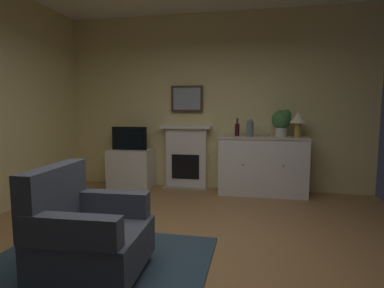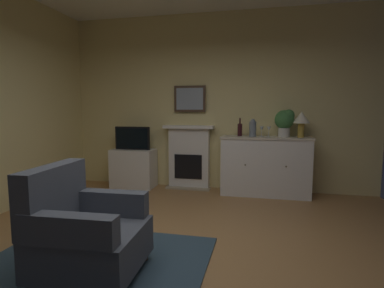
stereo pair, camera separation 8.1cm
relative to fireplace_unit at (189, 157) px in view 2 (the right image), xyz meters
The scene contains 15 objects.
ground_plane 2.74m from the fireplace_unit, 80.35° to the right, with size 5.26×5.58×0.10m, color #9E7042.
wall_rear 1.05m from the fireplace_unit, 15.93° to the left, with size 5.26×0.06×2.99m, color #EAD68C.
area_rug 3.11m from the fireplace_unit, 93.93° to the right, with size 1.98×1.99×0.02m, color #2D4251.
fireplace_unit is the anchor object (origin of this frame).
framed_picture 1.01m from the fireplace_unit, 90.00° to the left, with size 0.55×0.04×0.45m.
sideboard_cabinet 1.30m from the fireplace_unit, ahead, with size 1.41×0.49×0.94m.
table_lamp 1.94m from the fireplace_unit, ahead, with size 0.26×0.26×0.40m.
wine_bottle 1.02m from the fireplace_unit, ahead, with size 0.08×0.08×0.29m.
wine_glass_left 1.34m from the fireplace_unit, ahead, with size 0.07×0.07×0.16m.
wine_glass_center 1.44m from the fireplace_unit, ahead, with size 0.07×0.07×0.16m.
vase_decorative 1.23m from the fireplace_unit, 11.85° to the right, with size 0.11×0.11×0.28m.
tv_cabinet 1.01m from the fireplace_unit, behind, with size 0.75×0.42×0.67m.
tv_set 1.04m from the fireplace_unit, 169.23° to the right, with size 0.62×0.07×0.40m.
potted_plant_small 1.71m from the fireplace_unit, ahead, with size 0.30×0.30×0.43m.
armchair 3.02m from the fireplace_unit, 93.44° to the right, with size 0.84×0.81×0.92m.
Camera 2 is at (0.76, -2.53, 1.37)m, focal length 28.75 mm.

